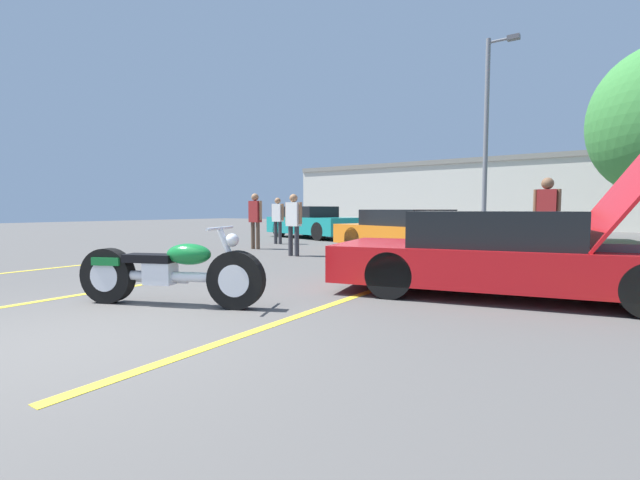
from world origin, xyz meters
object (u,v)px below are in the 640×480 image
at_px(light_pole, 488,131).
at_px(parked_car_mid_row, 410,232).
at_px(motorcycle, 170,272).
at_px(parked_car_left_row, 312,223).
at_px(spectator_midground, 547,213).
at_px(spectator_by_show_car, 278,217).
at_px(spectator_near_motorcycle, 255,216).
at_px(show_car_hood_open, 505,254).
at_px(spectator_far_lot, 294,220).

bearing_deg(light_pole, parked_car_mid_row, -94.29).
xyz_separation_m(motorcycle, parked_car_mid_row, (-0.05, 7.85, 0.16)).
distance_m(parked_car_left_row, spectator_midground, 10.34).
bearing_deg(motorcycle, parked_car_mid_row, 67.68).
xyz_separation_m(parked_car_mid_row, spectator_by_show_car, (-4.96, 0.30, 0.37)).
distance_m(parked_car_mid_row, spectator_midground, 3.65).
distance_m(parked_car_mid_row, spectator_by_show_car, 4.98).
bearing_deg(light_pole, spectator_near_motorcycle, -120.43).
bearing_deg(spectator_by_show_car, light_pole, 49.14).
bearing_deg(spectator_midground, spectator_by_show_car, 170.70).
bearing_deg(show_car_hood_open, spectator_midground, 76.49).
xyz_separation_m(spectator_midground, spectator_far_lot, (-5.59, -1.40, -0.19)).
relative_size(parked_car_left_row, spectator_far_lot, 2.96).
distance_m(spectator_near_motorcycle, spectator_far_lot, 2.34).
relative_size(light_pole, motorcycle, 3.37).
bearing_deg(motorcycle, spectator_midground, 40.71).
xyz_separation_m(light_pole, spectator_near_motorcycle, (-4.79, -8.16, -3.28)).
xyz_separation_m(motorcycle, spectator_by_show_car, (-5.01, 8.15, 0.53)).
relative_size(light_pole, show_car_hood_open, 1.58).
bearing_deg(light_pole, spectator_far_lot, -106.22).
distance_m(light_pole, show_car_hood_open, 12.32).
bearing_deg(spectator_far_lot, parked_car_left_row, 121.26).
height_order(spectator_near_motorcycle, spectator_by_show_car, spectator_near_motorcycle).
bearing_deg(show_car_hood_open, parked_car_mid_row, 112.89).
relative_size(spectator_near_motorcycle, spectator_far_lot, 1.06).
height_order(show_car_hood_open, spectator_by_show_car, show_car_hood_open).
xyz_separation_m(parked_car_left_row, spectator_by_show_car, (0.84, -3.24, 0.31)).
bearing_deg(spectator_far_lot, spectator_by_show_car, 135.40).
height_order(show_car_hood_open, parked_car_mid_row, show_car_hood_open).
height_order(parked_car_mid_row, spectator_near_motorcycle, spectator_near_motorcycle).
bearing_deg(spectator_far_lot, light_pole, 73.78).
xyz_separation_m(motorcycle, spectator_midground, (3.40, 6.77, 0.70)).
distance_m(spectator_midground, spectator_far_lot, 5.76).
distance_m(spectator_by_show_car, spectator_far_lot, 3.95).
bearing_deg(spectator_midground, parked_car_left_row, 153.45).
bearing_deg(parked_car_mid_row, parked_car_left_row, 169.72).
distance_m(show_car_hood_open, spectator_midground, 3.76).
bearing_deg(parked_car_left_row, light_pole, 42.64).
xyz_separation_m(parked_car_mid_row, spectator_far_lot, (-2.14, -2.48, 0.36)).
bearing_deg(parked_car_left_row, spectator_midground, -9.87).
xyz_separation_m(motorcycle, spectator_near_motorcycle, (-4.35, 6.29, 0.57)).
relative_size(show_car_hood_open, spectator_by_show_car, 3.08).
relative_size(parked_car_mid_row, parked_car_left_row, 1.06).
distance_m(motorcycle, parked_car_mid_row, 7.85).
bearing_deg(show_car_hood_open, motorcycle, -149.19).
xyz_separation_m(light_pole, show_car_hood_open, (2.85, -11.40, -3.71)).
distance_m(parked_car_left_row, spectator_near_motorcycle, 5.33).
distance_m(light_pole, spectator_far_lot, 10.03).
distance_m(show_car_hood_open, parked_car_left_row, 12.37).
bearing_deg(spectator_near_motorcycle, parked_car_mid_row, 19.96).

